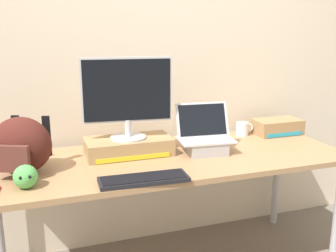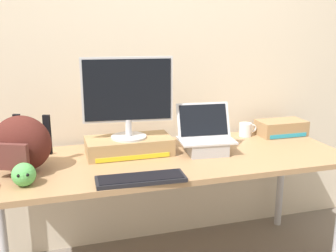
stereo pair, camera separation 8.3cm
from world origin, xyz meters
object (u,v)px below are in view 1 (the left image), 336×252
(coffee_mug, at_px, (243,129))
(toner_box_cyan, at_px, (277,127))
(open_laptop, at_px, (205,142))
(desktop_monitor, at_px, (127,96))
(plush_toy, at_px, (25,177))
(messenger_backpack, at_px, (22,145))
(toner_box_yellow, at_px, (129,146))
(external_keyboard, at_px, (144,179))

(coffee_mug, relative_size, toner_box_cyan, 0.39)
(open_laptop, bearing_deg, desktop_monitor, 172.34)
(plush_toy, height_order, toner_box_cyan, plush_toy)
(messenger_backpack, xyz_separation_m, plush_toy, (0.01, -0.22, -0.09))
(messenger_backpack, height_order, toner_box_cyan, messenger_backpack)
(toner_box_yellow, bearing_deg, external_keyboard, -93.43)
(open_laptop, bearing_deg, plush_toy, -162.01)
(external_keyboard, xyz_separation_m, toner_box_cyan, (1.10, 0.53, 0.04))
(toner_box_yellow, xyz_separation_m, desktop_monitor, (-0.00, -0.00, 0.29))
(coffee_mug, height_order, toner_box_cyan, toner_box_cyan)
(desktop_monitor, relative_size, plush_toy, 4.59)
(plush_toy, bearing_deg, messenger_backpack, 93.59)
(desktop_monitor, xyz_separation_m, plush_toy, (-0.56, -0.32, -0.29))
(desktop_monitor, bearing_deg, open_laptop, -6.46)
(toner_box_yellow, xyz_separation_m, toner_box_cyan, (1.07, 0.11, 0.00))
(plush_toy, distance_m, toner_box_cyan, 1.69)
(toner_box_yellow, relative_size, toner_box_cyan, 1.53)
(toner_box_yellow, xyz_separation_m, external_keyboard, (-0.03, -0.42, -0.04))
(open_laptop, relative_size, messenger_backpack, 0.91)
(messenger_backpack, bearing_deg, open_laptop, 23.68)
(messenger_backpack, bearing_deg, desktop_monitor, 33.92)
(open_laptop, distance_m, toner_box_cyan, 0.67)
(desktop_monitor, bearing_deg, coffee_mug, 16.99)
(open_laptop, bearing_deg, external_keyboard, -139.87)
(external_keyboard, xyz_separation_m, coffee_mug, (0.85, 0.57, 0.03))
(external_keyboard, relative_size, toner_box_cyan, 1.36)
(desktop_monitor, bearing_deg, messenger_backpack, -162.85)
(plush_toy, bearing_deg, desktop_monitor, 30.13)
(external_keyboard, distance_m, plush_toy, 0.54)
(desktop_monitor, distance_m, toner_box_cyan, 1.12)
(open_laptop, distance_m, external_keyboard, 0.56)
(toner_box_cyan, bearing_deg, desktop_monitor, -174.02)
(desktop_monitor, distance_m, coffee_mug, 0.89)
(desktop_monitor, height_order, messenger_backpack, desktop_monitor)
(open_laptop, height_order, plush_toy, open_laptop)
(messenger_backpack, height_order, coffee_mug, messenger_backpack)
(external_keyboard, bearing_deg, messenger_backpack, 152.73)
(coffee_mug, bearing_deg, toner_box_cyan, -9.36)
(toner_box_yellow, relative_size, messenger_backpack, 1.34)
(desktop_monitor, xyz_separation_m, external_keyboard, (-0.03, -0.42, -0.33))
(open_laptop, distance_m, coffee_mug, 0.47)
(external_keyboard, bearing_deg, coffee_mug, 36.53)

